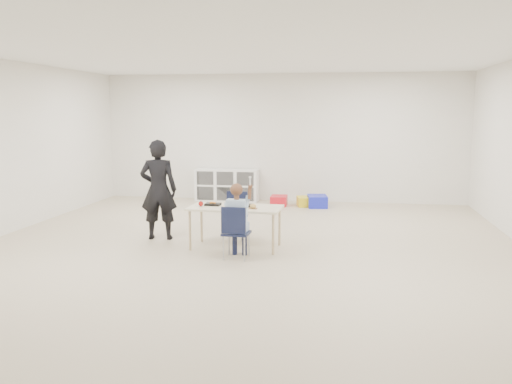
% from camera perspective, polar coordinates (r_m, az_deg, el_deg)
% --- Properties ---
extents(room, '(9.00, 9.02, 2.80)m').
position_cam_1_polar(room, '(7.58, -1.30, 4.14)').
color(room, '#C2B295').
rests_on(room, ground).
extents(table, '(1.35, 0.72, 0.61)m').
position_cam_1_polar(table, '(7.89, -2.17, -3.71)').
color(table, '#F3EBC2').
rests_on(table, ground).
extents(chair_near, '(0.37, 0.35, 0.73)m').
position_cam_1_polar(chair_near, '(7.32, -2.08, -4.22)').
color(chair_near, '#111733').
rests_on(chair_near, ground).
extents(chair_far, '(0.37, 0.35, 0.73)m').
position_cam_1_polar(chair_far, '(8.44, -2.25, -2.52)').
color(chair_far, '#111733').
rests_on(chair_far, ground).
extents(child, '(0.51, 0.51, 1.15)m').
position_cam_1_polar(child, '(7.28, -2.09, -2.60)').
color(child, '#BBDCFD').
rests_on(child, chair_near).
extents(lunch_tray_near, '(0.23, 0.17, 0.03)m').
position_cam_1_polar(lunch_tray_near, '(7.87, -1.31, -1.41)').
color(lunch_tray_near, black).
rests_on(lunch_tray_near, table).
extents(lunch_tray_far, '(0.23, 0.17, 0.03)m').
position_cam_1_polar(lunch_tray_far, '(7.97, -4.57, -1.30)').
color(lunch_tray_far, black).
rests_on(lunch_tray_far, table).
extents(milk_carton, '(0.07, 0.07, 0.10)m').
position_cam_1_polar(milk_carton, '(7.74, -2.43, -1.32)').
color(milk_carton, white).
rests_on(milk_carton, table).
extents(bread_roll, '(0.09, 0.09, 0.07)m').
position_cam_1_polar(bread_roll, '(7.68, -0.31, -1.51)').
color(bread_roll, tan).
rests_on(bread_roll, table).
extents(apple_near, '(0.07, 0.07, 0.07)m').
position_cam_1_polar(apple_near, '(7.89, -2.78, -1.24)').
color(apple_near, '#98100D').
rests_on(apple_near, table).
extents(apple_far, '(0.07, 0.07, 0.07)m').
position_cam_1_polar(apple_far, '(7.91, -5.82, -1.24)').
color(apple_far, '#98100D').
rests_on(apple_far, table).
extents(cubby_shelf, '(1.40, 0.40, 0.70)m').
position_cam_1_polar(cubby_shelf, '(12.10, -3.07, 0.74)').
color(cubby_shelf, white).
rests_on(cubby_shelf, ground).
extents(adult, '(0.62, 0.45, 1.55)m').
position_cam_1_polar(adult, '(8.50, -10.22, 0.24)').
color(adult, black).
rests_on(adult, ground).
extents(bin_red, '(0.34, 0.43, 0.21)m').
position_cam_1_polar(bin_red, '(11.48, 2.42, -0.92)').
color(bin_red, red).
rests_on(bin_red, ground).
extents(bin_yellow, '(0.40, 0.47, 0.20)m').
position_cam_1_polar(bin_yellow, '(11.44, 5.19, -1.00)').
color(bin_yellow, yellow).
rests_on(bin_yellow, ground).
extents(bin_blue, '(0.46, 0.55, 0.24)m').
position_cam_1_polar(bin_blue, '(11.36, 6.47, -0.97)').
color(bin_blue, '#1922C1').
rests_on(bin_blue, ground).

